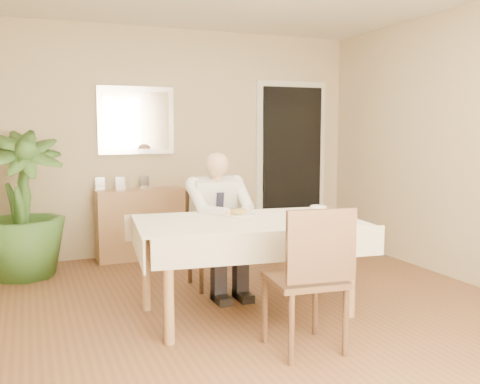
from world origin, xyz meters
name	(u,v)px	position (x,y,z in m)	size (l,w,h in m)	color
room	(258,150)	(0.00, 0.00, 1.30)	(5.00, 5.02, 2.60)	brown
doorway	(291,165)	(1.55, 2.46, 1.00)	(0.96, 0.07, 2.10)	white
mirror	(136,120)	(-0.41, 2.47, 1.55)	(0.86, 0.04, 0.76)	silver
dining_table	(247,230)	(-0.01, 0.18, 0.67)	(1.82, 1.20, 0.75)	olive
chair_far	(211,232)	(-0.01, 1.06, 0.49)	(0.43, 0.43, 0.88)	#452A1A
chair_near	(311,271)	(0.08, -0.68, 0.55)	(0.50, 0.50, 0.97)	#452A1A
seated_man	(221,216)	(-0.01, 0.77, 0.69)	(0.48, 0.72, 1.24)	white
plate	(238,215)	(0.00, 0.38, 0.76)	(0.26, 0.26, 0.02)	white
food	(238,212)	(0.00, 0.38, 0.78)	(0.14, 0.14, 0.06)	olive
knife	(245,213)	(0.04, 0.32, 0.78)	(0.01, 0.01, 0.13)	silver
fork	(236,214)	(-0.04, 0.32, 0.78)	(0.01, 0.01, 0.13)	silver
coffee_mug	(318,212)	(0.51, -0.01, 0.81)	(0.14, 0.14, 0.11)	white
sideboard	(141,224)	(-0.41, 2.32, 0.39)	(0.98, 0.33, 0.79)	olive
photo_frame_left	(100,184)	(-0.84, 2.40, 0.86)	(0.10, 0.02, 0.14)	silver
photo_frame_center	(120,183)	(-0.63, 2.37, 0.86)	(0.10, 0.02, 0.14)	silver
photo_frame_right	(144,182)	(-0.35, 2.39, 0.86)	(0.10, 0.02, 0.14)	silver
potted_palm	(21,204)	(-1.65, 1.97, 0.72)	(0.81, 0.81, 1.45)	#315720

